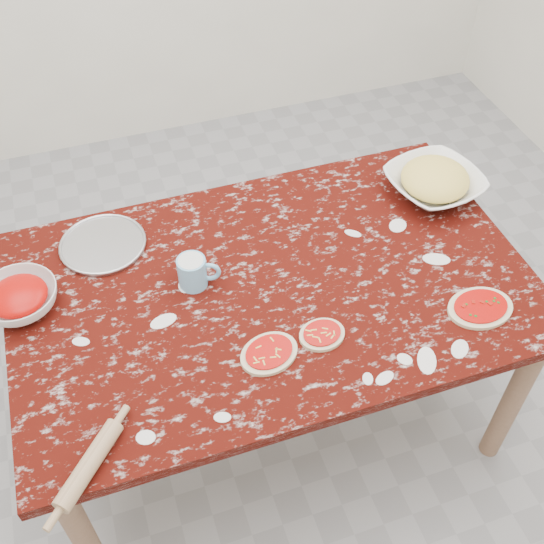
{
  "coord_description": "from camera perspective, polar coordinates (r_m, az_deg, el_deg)",
  "views": [
    {
      "loc": [
        -0.43,
        -1.28,
        2.26
      ],
      "look_at": [
        0.0,
        0.0,
        0.8
      ],
      "focal_mm": 43.09,
      "sensor_mm": 36.0,
      "label": 1
    }
  ],
  "objects": [
    {
      "name": "pizza_tray",
      "position": [
        2.2,
        -14.54,
        2.31
      ],
      "size": [
        0.34,
        0.34,
        0.01
      ],
      "primitive_type": "cylinder",
      "rotation": [
        0.0,
        0.0,
        0.3
      ],
      "color": "#B2B2B7",
      "rests_on": "worktable"
    },
    {
      "name": "cheese_bowl",
      "position": [
        2.38,
        13.96,
        7.48
      ],
      "size": [
        0.37,
        0.37,
        0.08
      ],
      "primitive_type": "imported",
      "rotation": [
        0.0,
        0.0,
        0.18
      ],
      "color": "white",
      "rests_on": "worktable"
    },
    {
      "name": "pizza_mid",
      "position": [
        1.89,
        4.38,
        -5.46
      ],
      "size": [
        0.15,
        0.13,
        0.02
      ],
      "color": "beige",
      "rests_on": "worktable"
    },
    {
      "name": "sauce_bowl",
      "position": [
        2.07,
        -21.19,
        -2.21
      ],
      "size": [
        0.27,
        0.27,
        0.07
      ],
      "primitive_type": "imported",
      "rotation": [
        0.0,
        0.0,
        -0.17
      ],
      "color": "white",
      "rests_on": "worktable"
    },
    {
      "name": "flour_mug",
      "position": [
        2.0,
        -6.87,
        0.02
      ],
      "size": [
        0.13,
        0.09,
        0.1
      ],
      "color": "#76BDE9",
      "rests_on": "worktable"
    },
    {
      "name": "pizza_right",
      "position": [
        2.05,
        17.73,
        -2.99
      ],
      "size": [
        0.21,
        0.16,
        0.02
      ],
      "color": "beige",
      "rests_on": "worktable"
    },
    {
      "name": "ground",
      "position": [
        2.63,
        0.0,
        -11.93
      ],
      "size": [
        4.0,
        4.0,
        0.0
      ],
      "primitive_type": "plane",
      "color": "gray"
    },
    {
      "name": "worktable",
      "position": [
        2.09,
        0.0,
        -2.48
      ],
      "size": [
        1.6,
        1.0,
        0.75
      ],
      "color": "#350804",
      "rests_on": "ground"
    },
    {
      "name": "pizza_left",
      "position": [
        1.85,
        -0.26,
        -7.11
      ],
      "size": [
        0.2,
        0.18,
        0.02
      ],
      "color": "beige",
      "rests_on": "worktable"
    },
    {
      "name": "rolling_pin",
      "position": [
        1.71,
        -15.68,
        -15.88
      ],
      "size": [
        0.19,
        0.21,
        0.05
      ],
      "primitive_type": "cylinder",
      "rotation": [
        0.0,
        1.57,
        0.84
      ],
      "color": "tan",
      "rests_on": "worktable"
    }
  ]
}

